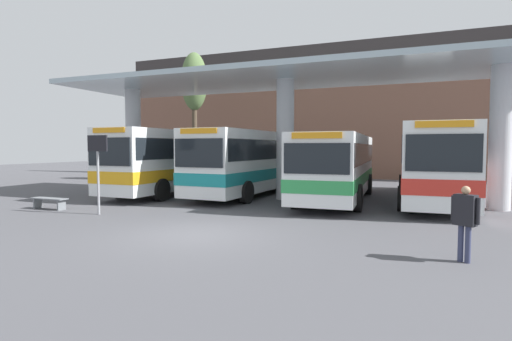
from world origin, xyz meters
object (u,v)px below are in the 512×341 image
transit_bus_left_bay (178,159)px  info_sign_platform (98,158)px  transit_bus_center_bay (252,160)px  pedestrian_waiting (465,216)px  transit_bus_right_bay (337,164)px  transit_bus_far_right_bay (431,161)px  waiting_bench_near_pillar (49,201)px  poplar_tree_behind_left (194,84)px

transit_bus_left_bay → info_sign_platform: size_ratio=3.51×
transit_bus_center_bay → pedestrian_waiting: (9.12, -9.88, -0.83)m
transit_bus_right_bay → transit_bus_far_right_bay: bearing=-163.2°
info_sign_platform → waiting_bench_near_pillar: bearing=175.4°
transit_bus_center_bay → info_sign_platform: bearing=72.7°
transit_bus_right_bay → pedestrian_waiting: bearing=113.4°
transit_bus_right_bay → info_sign_platform: (-7.57, -7.37, 0.38)m
info_sign_platform → poplar_tree_behind_left: (-4.48, 14.64, 5.10)m
transit_bus_left_bay → pedestrian_waiting: size_ratio=6.20×
transit_bus_left_bay → transit_bus_right_bay: 8.74m
transit_bus_right_bay → info_sign_platform: transit_bus_right_bay is taller
transit_bus_right_bay → transit_bus_center_bay: bearing=-9.6°
poplar_tree_behind_left → info_sign_platform: bearing=-73.0°
pedestrian_waiting → poplar_tree_behind_left: bearing=165.3°
transit_bus_center_bay → info_sign_platform: size_ratio=3.53×
transit_bus_far_right_bay → poplar_tree_behind_left: 17.97m
transit_bus_left_bay → pedestrian_waiting: 16.06m
pedestrian_waiting → poplar_tree_behind_left: (-16.51, 16.55, 6.19)m
waiting_bench_near_pillar → pedestrian_waiting: size_ratio=0.98×
waiting_bench_near_pillar → transit_bus_far_right_bay: bearing=30.7°
transit_bus_left_bay → transit_bus_center_bay: bearing=-167.5°
transit_bus_right_bay → waiting_bench_near_pillar: transit_bus_right_bay is taller
transit_bus_far_right_bay → pedestrian_waiting: size_ratio=7.20×
transit_bus_center_bay → pedestrian_waiting: 13.47m
transit_bus_center_bay → info_sign_platform: (-2.91, -7.97, 0.26)m
transit_bus_right_bay → pedestrian_waiting: transit_bus_right_bay is taller
transit_bus_right_bay → waiting_bench_near_pillar: size_ratio=6.50×
transit_bus_far_right_bay → waiting_bench_near_pillar: size_ratio=7.37×
transit_bus_left_bay → transit_bus_center_bay: size_ratio=0.99×
transit_bus_far_right_bay → waiting_bench_near_pillar: transit_bus_far_right_bay is taller
transit_bus_left_bay → pedestrian_waiting: transit_bus_left_bay is taller
transit_bus_left_bay → poplar_tree_behind_left: poplar_tree_behind_left is taller
waiting_bench_near_pillar → pedestrian_waiting: bearing=-8.2°
info_sign_platform → poplar_tree_behind_left: size_ratio=0.31×
transit_bus_far_right_bay → info_sign_platform: 14.60m
transit_bus_center_bay → transit_bus_far_right_bay: size_ratio=0.87×
transit_bus_center_bay → transit_bus_right_bay: size_ratio=0.98×
transit_bus_center_bay → pedestrian_waiting: transit_bus_center_bay is taller
poplar_tree_behind_left → transit_bus_center_bay: bearing=-42.0°
transit_bus_left_bay → info_sign_platform: 7.29m
transit_bus_right_bay → transit_bus_far_right_bay: (4.09, 1.41, 0.16)m
info_sign_platform → transit_bus_center_bay: bearing=69.9°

